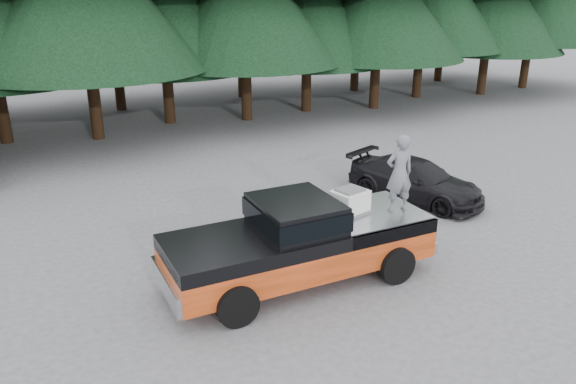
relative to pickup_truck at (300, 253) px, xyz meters
name	(u,v)px	position (x,y,z in m)	size (l,w,h in m)	color
ground	(256,289)	(-1.01, 0.08, -0.67)	(120.00, 120.00, 0.00)	#4E4D50
pickup_truck	(300,253)	(0.00, 0.00, 0.00)	(6.00, 2.04, 1.33)	#D4451C
truck_cab	(296,213)	(-0.10, 0.00, 0.96)	(1.66, 1.90, 0.59)	black
air_compressor	(350,202)	(1.32, 0.13, 0.92)	(0.74, 0.61, 0.51)	silver
man_on_bed	(399,173)	(2.36, -0.23, 1.55)	(0.65, 0.43, 1.78)	slate
parked_car	(415,180)	(5.43, 2.88, -0.05)	(1.72, 4.22, 1.22)	black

